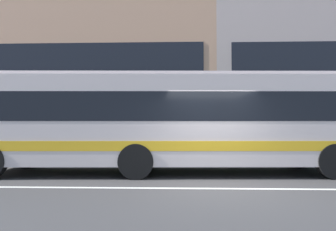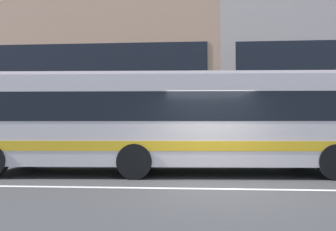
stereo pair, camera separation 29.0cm
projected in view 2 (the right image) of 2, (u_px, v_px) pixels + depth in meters
The scene contains 5 objects.
ground_plane at pixel (216, 189), 7.25m from camera, with size 160.00×160.00×0.00m, color #3B3939.
lane_centre_line at pixel (216, 189), 7.25m from camera, with size 60.00×0.16×0.01m, color silver.
hedge_row_far at pixel (193, 151), 13.46m from camera, with size 21.17×1.10×0.86m, color #2E6830.
apartment_block_left at pixel (90, 85), 23.91m from camera, with size 19.12×11.27×9.49m.
transit_bus at pixel (162, 120), 9.83m from camera, with size 11.85×3.06×3.10m.
Camera 2 is at (-0.67, -7.37, 1.48)m, focal length 32.70 mm.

